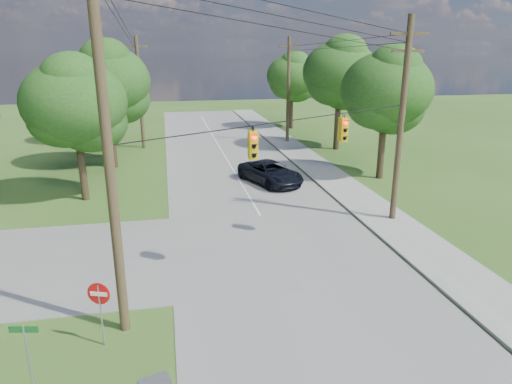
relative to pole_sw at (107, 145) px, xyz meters
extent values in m
plane|color=#33581D|center=(4.60, -0.40, -6.23)|extent=(140.00, 140.00, 0.00)
cube|color=gray|center=(6.60, 4.60, -6.21)|extent=(10.00, 100.00, 0.03)
cube|color=#A7A69C|center=(13.30, 4.60, -6.17)|extent=(2.60, 100.00, 0.12)
cylinder|color=#4F3F28|center=(0.00, 0.00, -0.23)|extent=(0.32, 0.32, 12.00)
cylinder|color=#4F3F28|center=(13.50, 7.60, -0.98)|extent=(0.32, 0.32, 10.50)
cube|color=#4F3F28|center=(13.50, 7.60, 3.37)|extent=(2.00, 0.12, 0.14)
cube|color=#4F3F28|center=(13.50, 7.60, 2.57)|extent=(1.70, 0.12, 0.14)
cylinder|color=#4F3F28|center=(13.50, 29.60, -1.23)|extent=(0.32, 0.32, 10.00)
cube|color=#4F3F28|center=(13.50, 29.60, 2.87)|extent=(2.00, 0.12, 0.14)
cylinder|color=#4F3F28|center=(-0.40, 29.60, -1.23)|extent=(0.32, 0.32, 10.00)
cube|color=#4F3F28|center=(-0.40, 29.60, 2.87)|extent=(2.00, 0.12, 0.14)
cylinder|color=black|center=(6.75, 3.80, 4.12)|extent=(13.52, 7.63, 1.53)
cylinder|color=black|center=(6.75, 3.80, 3.72)|extent=(13.52, 7.63, 1.53)
cylinder|color=black|center=(6.75, 3.80, 3.32)|extent=(13.52, 7.63, 1.53)
cylinder|color=black|center=(13.50, 18.60, 3.12)|extent=(0.03, 22.00, 0.53)
cylinder|color=black|center=(-0.20, 14.80, 3.87)|extent=(0.43, 29.60, 2.03)
cylinder|color=black|center=(13.50, 18.60, 2.72)|extent=(0.03, 22.00, 0.53)
cylinder|color=black|center=(-0.20, 14.80, 3.47)|extent=(0.43, 29.60, 2.03)
cylinder|color=black|center=(6.75, 3.80, -0.03)|extent=(13.52, 7.63, 0.04)
cube|color=yellow|center=(4.86, 2.62, -0.75)|extent=(0.32, 0.22, 1.05)
sphere|color=#FF0C05|center=(4.86, 2.48, -0.40)|extent=(0.17, 0.17, 0.17)
cube|color=yellow|center=(4.86, 2.86, -0.75)|extent=(0.32, 0.22, 1.05)
sphere|color=#FF0C05|center=(4.86, 3.00, -0.40)|extent=(0.17, 0.17, 0.17)
cube|color=yellow|center=(9.45, 5.20, -0.75)|extent=(0.32, 0.22, 1.05)
sphere|color=#FF0C05|center=(9.45, 5.06, -0.40)|extent=(0.17, 0.17, 0.17)
cube|color=yellow|center=(9.45, 5.44, -0.75)|extent=(0.32, 0.22, 1.05)
sphere|color=#FF0C05|center=(9.45, 5.58, -0.40)|extent=(0.17, 0.17, 0.17)
cylinder|color=#453422|center=(-3.40, 14.60, -4.65)|extent=(0.45, 0.45, 3.15)
ellipsoid|color=#1B4A16|center=(-3.40, 14.60, -0.29)|extent=(6.00, 6.00, 4.92)
cylinder|color=#453422|center=(-2.40, 22.60, -4.48)|extent=(0.50, 0.50, 3.50)
ellipsoid|color=#1B4A16|center=(-2.40, 22.60, 0.37)|extent=(6.40, 6.40, 5.25)
cylinder|color=#453422|center=(-4.40, 32.60, -4.57)|extent=(0.48, 0.47, 3.32)
ellipsoid|color=#1B4A16|center=(-4.40, 32.60, 0.04)|extent=(6.00, 6.00, 4.92)
cylinder|color=#453422|center=(16.60, 15.60, -4.57)|extent=(0.48, 0.48, 3.32)
ellipsoid|color=#1B4A16|center=(16.60, 15.60, 0.04)|extent=(6.20, 6.20, 5.08)
cylinder|color=#453422|center=(17.10, 25.60, -4.39)|extent=(0.52, 0.52, 3.67)
ellipsoid|color=#1B4A16|center=(17.10, 25.60, 0.70)|extent=(6.60, 6.60, 5.41)
cylinder|color=#453422|center=(16.10, 37.60, -4.65)|extent=(0.45, 0.45, 3.15)
ellipsoid|color=#1B4A16|center=(16.10, 37.60, -0.29)|extent=(5.80, 5.80, 4.76)
imported|color=black|center=(8.60, 15.79, -5.45)|extent=(4.30, 5.91, 1.49)
cylinder|color=#94979A|center=(-0.58, -0.76, -5.18)|extent=(0.06, 0.06, 2.10)
cylinder|color=red|center=(-0.58, -0.76, -4.41)|extent=(0.70, 0.27, 0.73)
cube|color=white|center=(-0.58, -0.79, -4.41)|extent=(0.51, 0.20, 0.12)
cylinder|color=#94979A|center=(-2.02, -3.11, -5.02)|extent=(0.06, 0.06, 2.41)
cube|color=#145923|center=(-2.02, -3.11, -3.91)|extent=(0.72, 0.17, 0.17)
camera|label=1|loc=(1.71, -13.71, 2.68)|focal=32.00mm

